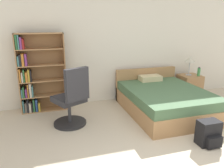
{
  "coord_description": "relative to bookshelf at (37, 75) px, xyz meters",
  "views": [
    {
      "loc": [
        -1.54,
        -1.59,
        1.82
      ],
      "look_at": [
        -0.46,
        1.98,
        0.75
      ],
      "focal_mm": 35.0,
      "sensor_mm": 36.0,
      "label": 1
    }
  ],
  "objects": [
    {
      "name": "office_chair",
      "position": [
        0.59,
        -0.92,
        -0.29
      ],
      "size": [
        0.66,
        0.71,
        1.09
      ],
      "color": "#232326",
      "rests_on": "ground_plane"
    },
    {
      "name": "nightstand",
      "position": [
        3.59,
        -0.13,
        -0.49
      ],
      "size": [
        0.49,
        0.49,
        0.55
      ],
      "color": "#AD7F51",
      "rests_on": "ground_plane"
    },
    {
      "name": "water_bottle",
      "position": [
        3.73,
        -0.25,
        -0.12
      ],
      "size": [
        0.07,
        0.07,
        0.21
      ],
      "color": "#3F8C4C",
      "rests_on": "nightstand"
    },
    {
      "name": "bookshelf",
      "position": [
        0.0,
        0.0,
        0.0
      ],
      "size": [
        0.93,
        0.27,
        1.61
      ],
      "color": "#AD7F51",
      "rests_on": "ground_plane"
    },
    {
      "name": "bed",
      "position": [
        2.49,
        -0.79,
        -0.51
      ],
      "size": [
        1.52,
        1.94,
        0.75
      ],
      "color": "#AD7F51",
      "rests_on": "ground_plane"
    },
    {
      "name": "wall_back",
      "position": [
        1.76,
        0.24,
        0.53
      ],
      "size": [
        9.0,
        0.06,
        2.6
      ],
      "color": "silver",
      "rests_on": "ground_plane"
    },
    {
      "name": "table_lamp",
      "position": [
        3.55,
        -0.11,
        0.16
      ],
      "size": [
        0.24,
        0.24,
        0.47
      ],
      "color": "#B2B2B7",
      "rests_on": "nightstand"
    },
    {
      "name": "backpack_black",
      "position": [
        2.49,
        -2.16,
        -0.58
      ],
      "size": [
        0.33,
        0.28,
        0.39
      ],
      "color": "black",
      "rests_on": "ground_plane"
    }
  ]
}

